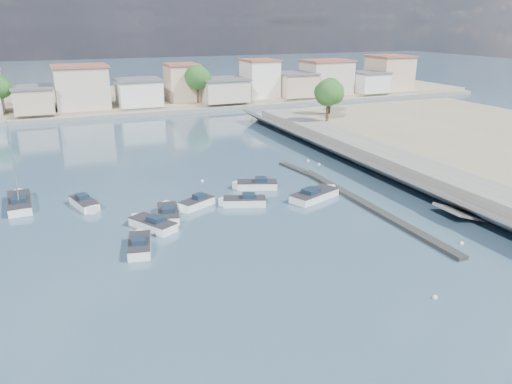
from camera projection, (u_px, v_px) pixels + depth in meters
ground at (211, 148)px, 74.11m from camera, size 400.00×400.00×0.00m
seawall_walkway at (437, 178)px, 56.97m from camera, size 5.00×90.00×1.80m
breakwater at (352, 198)px, 52.71m from camera, size 2.00×31.02×0.35m
far_shore_land at (145, 97)px, 119.31m from camera, size 160.00×40.00×1.40m
far_shore_quay at (164, 112)px, 101.06m from camera, size 160.00×2.50×0.80m
far_town at (206, 84)px, 108.66m from camera, size 113.01×12.80×8.35m
shore_trees at (207, 83)px, 99.69m from camera, size 74.56×38.32×7.92m
motorboat_a at (151, 224)px, 45.27m from camera, size 3.89×4.95×1.48m
motorboat_b at (140, 245)px, 41.10m from camera, size 2.59×4.95×1.48m
motorboat_c at (242, 202)px, 50.88m from camera, size 4.81×3.04×1.48m
motorboat_d at (195, 204)px, 50.25m from camera, size 4.13×3.08×1.48m
motorboat_e at (168, 213)px, 47.85m from camera, size 2.60×5.28×1.48m
motorboat_f at (255, 185)px, 56.05m from camera, size 5.02×3.25×1.48m
motorboat_g at (85, 204)px, 50.18m from camera, size 2.73×4.80×1.48m
motorboat_h at (316, 195)px, 52.91m from camera, size 6.31×4.24×1.48m
sailboat at (19, 202)px, 50.78m from camera, size 2.48×7.12×9.00m
mooring_buoys at (316, 197)px, 53.31m from camera, size 16.60×34.73×0.39m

